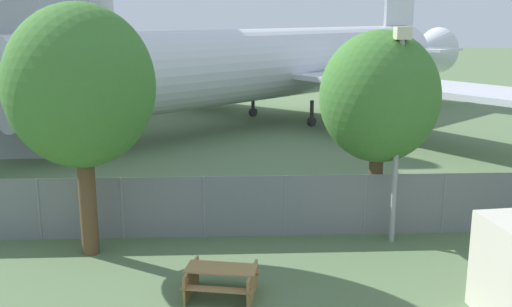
{
  "coord_description": "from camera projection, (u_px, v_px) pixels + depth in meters",
  "views": [
    {
      "loc": [
        -1.79,
        -7.03,
        6.87
      ],
      "look_at": [
        -0.77,
        13.9,
        2.0
      ],
      "focal_mm": 42.0,
      "sensor_mm": 36.0,
      "label": 1
    }
  ],
  "objects": [
    {
      "name": "perimeter_fence",
      "position": [
        285.0,
        206.0,
        18.86
      ],
      "size": [
        56.07,
        0.07,
        1.98
      ],
      "color": "gray",
      "rests_on": "ground"
    },
    {
      "name": "picnic_bench_near_cabin",
      "position": [
        221.0,
        278.0,
        14.88
      ],
      "size": [
        2.0,
        1.72,
        0.76
      ],
      "rotation": [
        0.0,
        0.0,
        -0.2
      ],
      "color": "#A37A47",
      "rests_on": "ground"
    },
    {
      "name": "tree_left_of_cabin",
      "position": [
        379.0,
        98.0,
        18.58
      ],
      "size": [
        3.73,
        3.73,
        6.44
      ],
      "color": "#4C3823",
      "rests_on": "ground"
    },
    {
      "name": "airplane",
      "position": [
        269.0,
        65.0,
        37.99
      ],
      "size": [
        34.65,
        31.85,
        12.63
      ],
      "rotation": [
        0.0,
        0.0,
        -2.41
      ],
      "color": "silver",
      "rests_on": "ground"
    },
    {
      "name": "light_mast",
      "position": [
        398.0,
        111.0,
        17.7
      ],
      "size": [
        0.44,
        0.44,
        6.54
      ],
      "color": "#99999E",
      "rests_on": "ground"
    },
    {
      "name": "tree_near_hangar",
      "position": [
        80.0,
        87.0,
        16.58
      ],
      "size": [
        4.16,
        4.16,
        7.24
      ],
      "color": "brown",
      "rests_on": "ground"
    }
  ]
}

